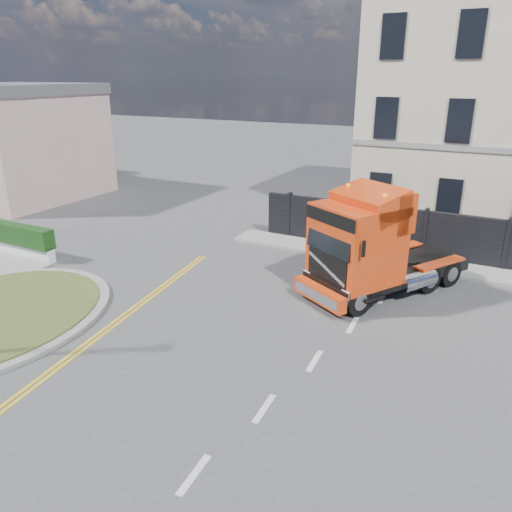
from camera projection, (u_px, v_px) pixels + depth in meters
The scene contains 6 objects.
ground at pixel (227, 330), 14.83m from camera, with size 120.00×120.00×0.00m, color #424244.
seaside_bldg_pink at pixel (17, 147), 29.98m from camera, with size 8.00×8.00×6.00m, color #CAA99E.
hoarding_fence at pixel (493, 244), 19.11m from camera, with size 18.80×0.25×2.00m.
georgian_building at pixel (507, 104), 23.94m from camera, with size 12.30×10.30×12.80m.
pavement_far at pixel (472, 272), 18.93m from camera, with size 20.00×1.60×0.12m, color gray.
truck at pixel (369, 249), 16.61m from camera, with size 5.06×6.44×3.67m.
Camera 1 is at (6.87, -11.25, 7.17)m, focal length 35.00 mm.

